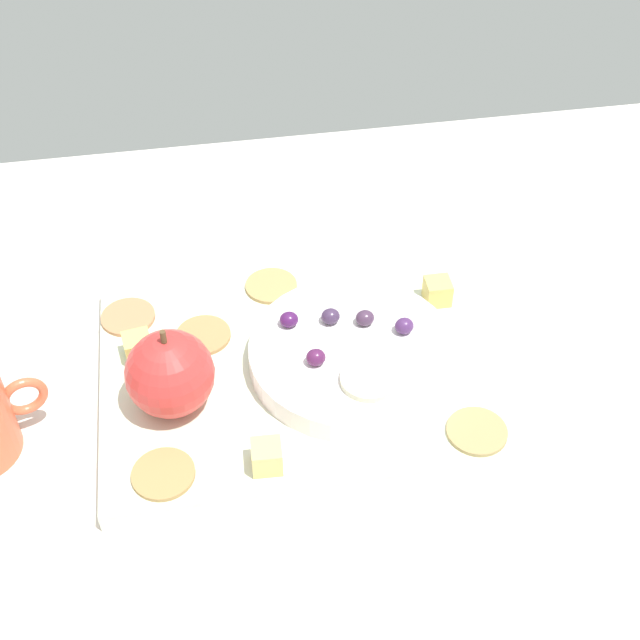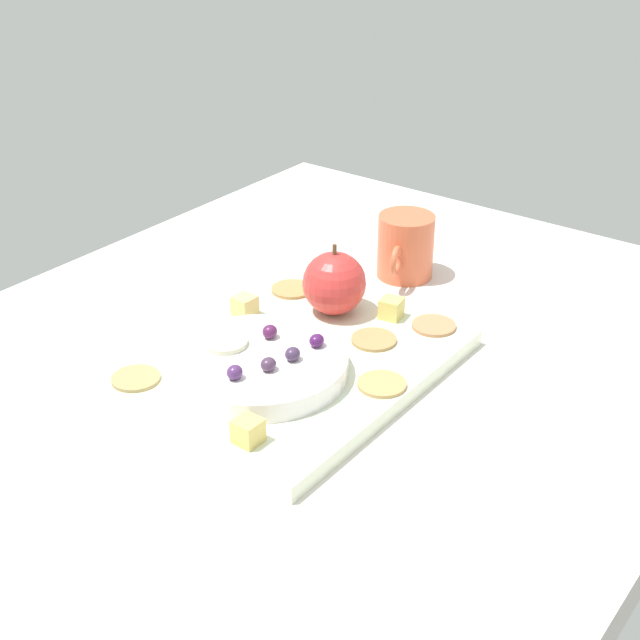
% 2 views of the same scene
% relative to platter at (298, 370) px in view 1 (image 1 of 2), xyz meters
% --- Properties ---
extents(table, '(1.18, 0.85, 0.05)m').
position_rel_platter_xyz_m(table, '(0.02, -0.01, -0.03)').
color(table, silver).
rests_on(table, ground).
extents(platter, '(0.36, 0.27, 0.02)m').
position_rel_platter_xyz_m(platter, '(0.00, 0.00, 0.00)').
color(platter, silver).
rests_on(platter, table).
extents(serving_dish, '(0.19, 0.19, 0.02)m').
position_rel_platter_xyz_m(serving_dish, '(0.05, -0.00, 0.02)').
color(serving_dish, white).
rests_on(serving_dish, platter).
extents(apple_whole, '(0.08, 0.08, 0.08)m').
position_rel_platter_xyz_m(apple_whole, '(-0.11, -0.03, 0.05)').
color(apple_whole, red).
rests_on(apple_whole, platter).
extents(apple_stem, '(0.01, 0.00, 0.01)m').
position_rel_platter_xyz_m(apple_stem, '(-0.11, -0.03, 0.09)').
color(apple_stem, brown).
rests_on(apple_stem, apple_whole).
extents(cheese_cube_0, '(0.03, 0.03, 0.02)m').
position_rel_platter_xyz_m(cheese_cube_0, '(-0.04, -0.11, 0.02)').
color(cheese_cube_0, '#E3CA77').
rests_on(cheese_cube_0, platter).
extents(cheese_cube_1, '(0.03, 0.03, 0.02)m').
position_rel_platter_xyz_m(cheese_cube_1, '(-0.14, 0.03, 0.02)').
color(cheese_cube_1, '#E4D268').
rests_on(cheese_cube_1, platter).
extents(cheese_cube_2, '(0.03, 0.03, 0.02)m').
position_rel_platter_xyz_m(cheese_cube_2, '(0.15, 0.06, 0.02)').
color(cheese_cube_2, '#E9C966').
rests_on(cheese_cube_2, platter).
extents(cracker_0, '(0.05, 0.05, 0.00)m').
position_rel_platter_xyz_m(cracker_0, '(-0.15, 0.09, 0.01)').
color(cracker_0, tan).
rests_on(cracker_0, platter).
extents(cracker_1, '(0.05, 0.05, 0.00)m').
position_rel_platter_xyz_m(cracker_1, '(-0.08, 0.05, 0.01)').
color(cracker_1, tan).
rests_on(cracker_1, platter).
extents(cracker_2, '(0.05, 0.05, 0.00)m').
position_rel_platter_xyz_m(cracker_2, '(-0.01, 0.11, 0.01)').
color(cracker_2, tan).
rests_on(cracker_2, platter).
extents(cracker_3, '(0.05, 0.05, 0.00)m').
position_rel_platter_xyz_m(cracker_3, '(0.14, -0.11, 0.01)').
color(cracker_3, tan).
rests_on(cracker_3, platter).
extents(cracker_4, '(0.05, 0.05, 0.00)m').
position_rel_platter_xyz_m(cracker_4, '(-0.13, -0.10, 0.01)').
color(cracker_4, tan).
rests_on(cracker_4, platter).
extents(grape_0, '(0.02, 0.02, 0.01)m').
position_rel_platter_xyz_m(grape_0, '(-0.00, 0.03, 0.04)').
color(grape_0, '#471952').
rests_on(grape_0, serving_dish).
extents(grape_1, '(0.02, 0.02, 0.02)m').
position_rel_platter_xyz_m(grape_1, '(0.10, 0.00, 0.04)').
color(grape_1, '#4E2A5F').
rests_on(grape_1, serving_dish).
extents(grape_2, '(0.02, 0.02, 0.01)m').
position_rel_platter_xyz_m(grape_2, '(0.07, 0.02, 0.04)').
color(grape_2, '#48304A').
rests_on(grape_2, serving_dish).
extents(grape_3, '(0.02, 0.02, 0.01)m').
position_rel_platter_xyz_m(grape_3, '(0.04, 0.02, 0.04)').
color(grape_3, '#412E4C').
rests_on(grape_3, serving_dish).
extents(grape_4, '(0.02, 0.02, 0.02)m').
position_rel_platter_xyz_m(grape_4, '(0.01, -0.02, 0.04)').
color(grape_4, '#551F4C').
rests_on(grape_4, serving_dish).
extents(apple_slice_0, '(0.05, 0.05, 0.01)m').
position_rel_platter_xyz_m(apple_slice_0, '(0.05, -0.05, 0.04)').
color(apple_slice_0, beige).
rests_on(apple_slice_0, serving_dish).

